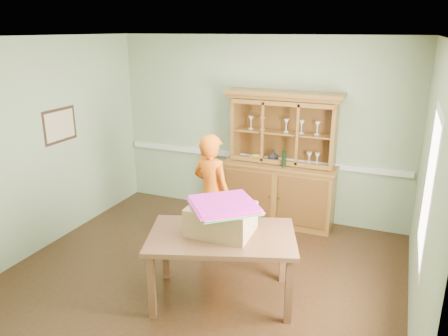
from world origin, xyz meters
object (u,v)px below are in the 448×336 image
at_px(cardboard_box, 221,219).
at_px(person, 212,194).
at_px(china_hutch, 280,178).
at_px(dining_table, 222,242).

height_order(cardboard_box, person, person).
relative_size(china_hutch, dining_table, 1.13).
distance_m(dining_table, cardboard_box, 0.24).
distance_m(china_hutch, dining_table, 2.15).
distance_m(dining_table, person, 1.11).
relative_size(cardboard_box, person, 0.41).
bearing_deg(dining_table, china_hutch, 70.25).
height_order(china_hutch, person, china_hutch).
bearing_deg(cardboard_box, dining_table, -59.37).
xyz_separation_m(china_hutch, person, (-0.57, -1.19, 0.09)).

